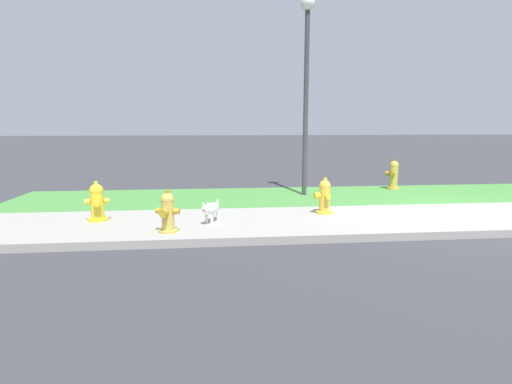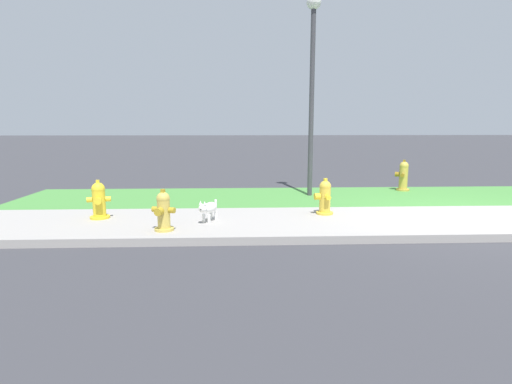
% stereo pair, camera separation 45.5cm
% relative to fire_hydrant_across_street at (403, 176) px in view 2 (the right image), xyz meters
% --- Properties ---
extents(ground_plane, '(120.00, 120.00, 0.00)m').
position_rel_fire_hydrant_across_street_xyz_m(ground_plane, '(-0.09, -3.18, -0.38)').
color(ground_plane, '#38383D').
extents(sidewalk_pavement, '(18.00, 2.33, 0.01)m').
position_rel_fire_hydrant_across_street_xyz_m(sidewalk_pavement, '(-0.09, -3.18, -0.37)').
color(sidewalk_pavement, '#9E9993').
rests_on(sidewalk_pavement, ground).
extents(grass_verge, '(18.00, 2.58, 0.01)m').
position_rel_fire_hydrant_across_street_xyz_m(grass_verge, '(-0.09, -0.73, -0.37)').
color(grass_verge, '#47893D').
rests_on(grass_verge, ground).
extents(fire_hydrant_across_street, '(0.37, 0.38, 0.78)m').
position_rel_fire_hydrant_across_street_xyz_m(fire_hydrant_across_street, '(0.00, 0.00, 0.00)').
color(fire_hydrant_across_street, gold).
rests_on(fire_hydrant_across_street, ground).
extents(fire_hydrant_mid_block, '(0.41, 0.39, 0.69)m').
position_rel_fire_hydrant_across_street_xyz_m(fire_hydrant_mid_block, '(-6.58, -2.80, -0.05)').
color(fire_hydrant_mid_block, yellow).
rests_on(fire_hydrant_mid_block, ground).
extents(fire_hydrant_at_driveway, '(0.39, 0.36, 0.66)m').
position_rel_fire_hydrant_across_street_xyz_m(fire_hydrant_at_driveway, '(-5.30, -3.68, -0.06)').
color(fire_hydrant_at_driveway, gold).
rests_on(fire_hydrant_at_driveway, ground).
extents(fire_hydrant_near_corner, '(0.36, 0.39, 0.68)m').
position_rel_fire_hydrant_across_street_xyz_m(fire_hydrant_near_corner, '(-2.55, -2.63, -0.06)').
color(fire_hydrant_near_corner, gold).
rests_on(fire_hydrant_near_corner, ground).
extents(small_white_dog, '(0.33, 0.49, 0.40)m').
position_rel_fire_hydrant_across_street_xyz_m(small_white_dog, '(-4.64, -3.14, -0.14)').
color(small_white_dog, white).
rests_on(small_white_dog, ground).
extents(street_lamp, '(0.32, 0.32, 4.44)m').
position_rel_fire_hydrant_across_street_xyz_m(street_lamp, '(-2.47, -0.59, 2.58)').
color(street_lamp, '#3D3D42').
rests_on(street_lamp, ground).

